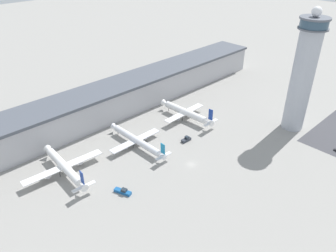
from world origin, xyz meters
The scene contains 8 objects.
ground_plane centered at (0.00, 0.00, 0.00)m, with size 1000.00×1000.00×0.00m, color gray.
terminal_building centered at (0.00, 70.00, 9.65)m, with size 257.63×25.00×19.11m.
control_tower centered at (69.64, -16.32, 33.06)m, with size 15.12×15.12×68.03m.
airplane_gate_alpha centered at (-48.31, 36.23, 4.48)m, with size 39.20×39.92×12.68m.
airplane_gate_bravo centered at (-8.90, 31.26, 3.62)m, with size 31.42×42.67×10.94m.
airplane_gate_charlie centered at (31.48, 33.50, 4.60)m, with size 31.33×39.66×13.35m.
service_truck_catering centered at (13.76, 16.27, 0.96)m, with size 5.82×2.58×2.76m.
service_truck_fuel centered at (-36.76, 6.94, 0.86)m, with size 4.90×8.27×2.48m.
Camera 1 is at (-98.29, -85.08, 98.36)m, focal length 35.00 mm.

